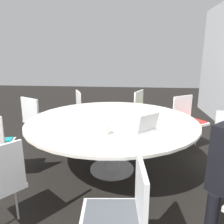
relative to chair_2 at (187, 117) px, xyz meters
name	(u,v)px	position (x,y,z in m)	size (l,w,h in m)	color
ground_plane	(112,169)	(0.91, -1.18, -0.52)	(16.00, 16.00, 0.00)	black
conference_table	(112,126)	(0.91, -1.18, 0.11)	(2.19, 2.19, 0.72)	#B7B7BC
chair_2	(187,117)	(0.00, 0.00, 0.00)	(0.60, 0.60, 0.87)	white
chair_3	(145,109)	(-0.50, -0.69, 0.00)	(0.56, 0.55, 0.87)	white
chair_4	(85,109)	(-0.43, -1.84, 0.00)	(0.57, 0.56, 0.87)	white
chair_5	(37,117)	(0.24, -2.51, 0.00)	(0.58, 0.59, 0.87)	white
chair_8	(121,212)	(2.39, -0.97, 0.00)	(0.48, 0.46, 0.87)	white
laptop	(144,127)	(1.33, -0.79, 0.25)	(0.38, 0.38, 0.21)	silver
coffee_cup	(105,130)	(1.47, -1.20, 0.25)	(0.08, 0.08, 0.10)	white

